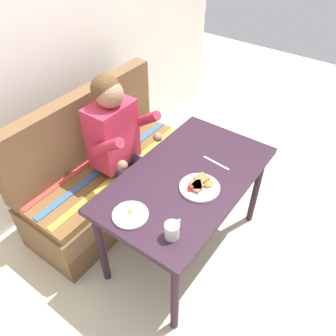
% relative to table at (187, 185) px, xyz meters
% --- Properties ---
extents(ground_plane, '(8.00, 8.00, 0.00)m').
position_rel_table_xyz_m(ground_plane, '(0.00, 0.00, -0.65)').
color(ground_plane, beige).
extents(back_wall, '(4.40, 0.10, 2.60)m').
position_rel_table_xyz_m(back_wall, '(0.00, 1.27, 0.65)').
color(back_wall, silver).
rests_on(back_wall, ground).
extents(table, '(1.20, 0.70, 0.73)m').
position_rel_table_xyz_m(table, '(0.00, 0.00, 0.00)').
color(table, '#2B1825').
rests_on(table, ground).
extents(couch, '(1.44, 0.56, 1.00)m').
position_rel_table_xyz_m(couch, '(0.00, 0.76, -0.32)').
color(couch, brown).
rests_on(couch, ground).
extents(person, '(0.45, 0.61, 1.21)m').
position_rel_table_xyz_m(person, '(0.03, 0.59, 0.09)').
color(person, '#C42A44').
rests_on(person, ground).
extents(plate_breakfast, '(0.25, 0.25, 0.05)m').
position_rel_table_xyz_m(plate_breakfast, '(-0.05, -0.12, 0.10)').
color(plate_breakfast, white).
rests_on(plate_breakfast, table).
extents(plate_eggs, '(0.20, 0.20, 0.04)m').
position_rel_table_xyz_m(plate_eggs, '(-0.46, 0.08, 0.09)').
color(plate_eggs, white).
rests_on(plate_eggs, table).
extents(coffee_mug, '(0.12, 0.08, 0.09)m').
position_rel_table_xyz_m(coffee_mug, '(-0.43, -0.19, 0.13)').
color(coffee_mug, white).
rests_on(coffee_mug, table).
extents(knife, '(0.03, 0.20, 0.00)m').
position_rel_table_xyz_m(knife, '(0.21, -0.09, 0.08)').
color(knife, silver).
rests_on(knife, table).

